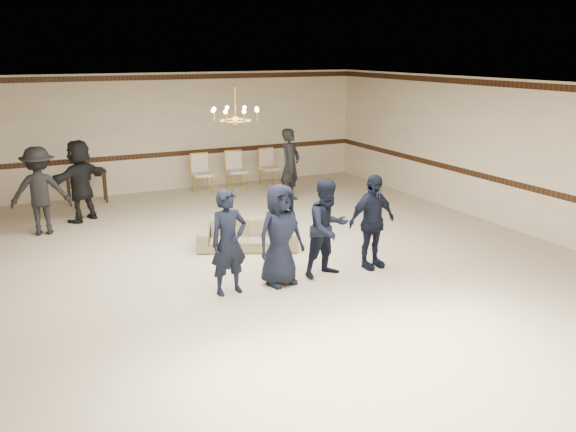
# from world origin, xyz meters

# --- Properties ---
(room) EXTENTS (12.01, 14.01, 3.21)m
(room) POSITION_xyz_m (0.00, 0.00, 1.60)
(room) COLOR #C4B897
(room) RESTS_ON ground
(chair_rail) EXTENTS (12.00, 0.02, 0.14)m
(chair_rail) POSITION_xyz_m (0.00, 6.99, 1.00)
(chair_rail) COLOR #381C10
(chair_rail) RESTS_ON wall_back
(crown_molding) EXTENTS (12.00, 0.02, 0.14)m
(crown_molding) POSITION_xyz_m (0.00, 6.99, 3.08)
(crown_molding) COLOR #381C10
(crown_molding) RESTS_ON wall_back
(chandelier) EXTENTS (0.94, 0.94, 0.89)m
(chandelier) POSITION_xyz_m (0.00, 1.00, 2.88)
(chandelier) COLOR #BB933B
(chandelier) RESTS_ON ceiling
(boy_a) EXTENTS (0.66, 0.47, 1.71)m
(boy_a) POSITION_xyz_m (-0.81, -0.69, 0.85)
(boy_a) COLOR black
(boy_a) RESTS_ON floor
(boy_b) EXTENTS (0.91, 0.66, 1.71)m
(boy_b) POSITION_xyz_m (0.09, -0.69, 0.85)
(boy_b) COLOR black
(boy_b) RESTS_ON floor
(boy_c) EXTENTS (0.92, 0.77, 1.71)m
(boy_c) POSITION_xyz_m (0.99, -0.69, 0.85)
(boy_c) COLOR black
(boy_c) RESTS_ON floor
(boy_d) EXTENTS (1.04, 0.54, 1.71)m
(boy_d) POSITION_xyz_m (1.89, -0.69, 0.85)
(boy_d) COLOR black
(boy_d) RESTS_ON floor
(settee) EXTENTS (2.09, 1.49, 0.57)m
(settee) POSITION_xyz_m (0.29, 1.25, 0.28)
(settee) COLOR #817756
(settee) RESTS_ON floor
(adult_left) EXTENTS (1.29, 0.86, 1.87)m
(adult_left) POSITION_xyz_m (-3.23, 4.07, 0.93)
(adult_left) COLOR black
(adult_left) RESTS_ON floor
(adult_mid) EXTENTS (1.75, 1.43, 1.87)m
(adult_mid) POSITION_xyz_m (-2.33, 4.77, 0.93)
(adult_mid) COLOR black
(adult_mid) RESTS_ON floor
(adult_right) EXTENTS (0.82, 0.74, 1.87)m
(adult_right) POSITION_xyz_m (2.77, 4.37, 0.93)
(adult_right) COLOR black
(adult_right) RESTS_ON floor
(banquet_chair_left) EXTENTS (0.54, 0.54, 1.05)m
(banquet_chair_left) POSITION_xyz_m (0.99, 6.20, 0.52)
(banquet_chair_left) COLOR beige
(banquet_chair_left) RESTS_ON floor
(banquet_chair_mid) EXTENTS (0.55, 0.55, 1.05)m
(banquet_chair_mid) POSITION_xyz_m (1.99, 6.20, 0.52)
(banquet_chair_mid) COLOR beige
(banquet_chair_mid) RESTS_ON floor
(banquet_chair_right) EXTENTS (0.55, 0.55, 1.05)m
(banquet_chair_right) POSITION_xyz_m (2.99, 6.20, 0.52)
(banquet_chair_right) COLOR beige
(banquet_chair_right) RESTS_ON floor
(console_table) EXTENTS (1.03, 0.50, 0.83)m
(console_table) POSITION_xyz_m (-2.01, 6.40, 0.42)
(console_table) COLOR #331B11
(console_table) RESTS_ON floor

